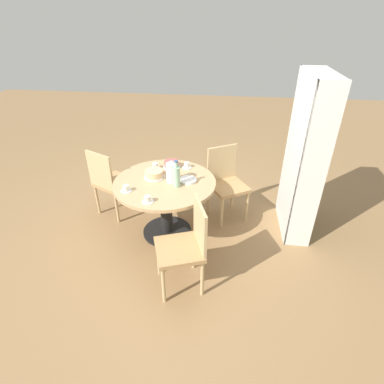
# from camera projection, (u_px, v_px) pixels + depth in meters

# --- Properties ---
(ground_plane) EXTENTS (14.00, 14.00, 0.00)m
(ground_plane) POSITION_uv_depth(u_px,v_px,m) (167.00, 232.00, 3.68)
(ground_plane) COLOR #937047
(dining_table) EXTENTS (1.14, 1.14, 0.72)m
(dining_table) POSITION_uv_depth(u_px,v_px,m) (165.00, 195.00, 3.40)
(dining_table) COLOR black
(dining_table) RESTS_ON ground_plane
(chair_a) EXTENTS (0.54, 0.54, 0.92)m
(chair_a) POSITION_uv_depth(u_px,v_px,m) (186.00, 245.00, 2.75)
(chair_a) COLOR tan
(chair_a) RESTS_ON ground_plane
(chair_b) EXTENTS (0.58, 0.58, 0.92)m
(chair_b) POSITION_uv_depth(u_px,v_px,m) (226.00, 181.00, 3.76)
(chair_b) COLOR tan
(chair_b) RESTS_ON ground_plane
(chair_c) EXTENTS (0.56, 0.56, 0.92)m
(chair_c) POSITION_uv_depth(u_px,v_px,m) (111.00, 181.00, 3.77)
(chair_c) COLOR tan
(chair_c) RESTS_ON ground_plane
(bookshelf) EXTENTS (0.80, 0.28, 1.83)m
(bookshelf) POSITION_uv_depth(u_px,v_px,m) (302.00, 162.00, 3.36)
(bookshelf) COLOR silver
(bookshelf) RESTS_ON ground_plane
(coffee_pot) EXTENTS (0.13, 0.13, 0.26)m
(coffee_pot) POSITION_uv_depth(u_px,v_px,m) (172.00, 172.00, 3.25)
(coffee_pot) COLOR silver
(coffee_pot) RESTS_ON dining_table
(water_bottle) EXTENTS (0.08, 0.08, 0.30)m
(water_bottle) POSITION_uv_depth(u_px,v_px,m) (177.00, 176.00, 3.15)
(water_bottle) COLOR #99C6A3
(water_bottle) RESTS_ON dining_table
(cake_main) EXTENTS (0.23, 0.23, 0.09)m
(cake_main) POSITION_uv_depth(u_px,v_px,m) (154.00, 174.00, 3.37)
(cake_main) COLOR silver
(cake_main) RESTS_ON dining_table
(cake_second) EXTENTS (0.20, 0.20, 0.09)m
(cake_second) POSITION_uv_depth(u_px,v_px,m) (171.00, 164.00, 3.58)
(cake_second) COLOR silver
(cake_second) RESTS_ON dining_table
(cup_a) EXTENTS (0.12, 0.12, 0.07)m
(cup_a) POSITION_uv_depth(u_px,v_px,m) (187.00, 165.00, 3.58)
(cup_a) COLOR silver
(cup_a) RESTS_ON dining_table
(cup_b) EXTENTS (0.12, 0.12, 0.07)m
(cup_b) POSITION_uv_depth(u_px,v_px,m) (155.00, 166.00, 3.57)
(cup_b) COLOR silver
(cup_b) RESTS_ON dining_table
(cup_c) EXTENTS (0.12, 0.12, 0.07)m
(cup_c) POSITION_uv_depth(u_px,v_px,m) (126.00, 189.00, 3.11)
(cup_c) COLOR silver
(cup_c) RESTS_ON dining_table
(cup_d) EXTENTS (0.12, 0.12, 0.07)m
(cup_d) POSITION_uv_depth(u_px,v_px,m) (148.00, 200.00, 2.94)
(cup_d) COLOR silver
(cup_d) RESTS_ON dining_table
(plate_stack) EXTENTS (0.19, 0.19, 0.03)m
(plate_stack) POSITION_uv_depth(u_px,v_px,m) (188.00, 180.00, 3.30)
(plate_stack) COLOR white
(plate_stack) RESTS_ON dining_table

